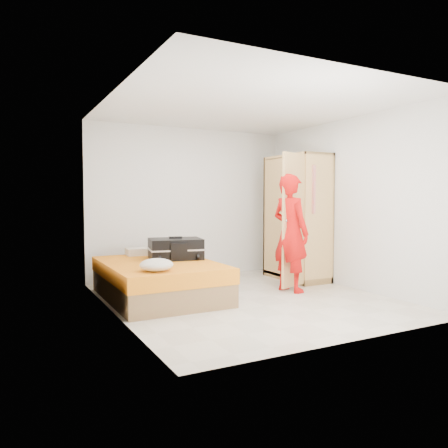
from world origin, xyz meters
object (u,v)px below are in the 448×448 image
bed (159,280)px  round_cushion (157,265)px  wardrobe (297,221)px  suitcase (176,249)px  person (290,233)px

bed → round_cushion: size_ratio=4.98×
wardrobe → suitcase: 2.21m
person → bed: bearing=64.0°
bed → wardrobe: bearing=5.1°
bed → person: person is taller
bed → suitcase: bearing=30.2°
bed → suitcase: suitcase is taller
suitcase → round_cushion: 1.08m
bed → round_cushion: (-0.28, -0.72, 0.33)m
wardrobe → suitcase: wardrobe is taller
wardrobe → person: (-0.63, -0.69, -0.13)m
bed → wardrobe: wardrobe is taller
person → round_cushion: 2.18m
wardrobe → person: 0.95m
wardrobe → round_cushion: size_ratio=5.18×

